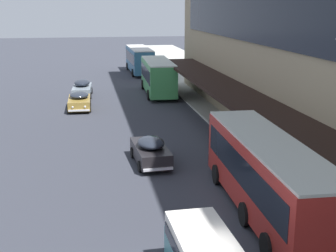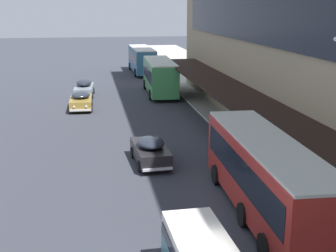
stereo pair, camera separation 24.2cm
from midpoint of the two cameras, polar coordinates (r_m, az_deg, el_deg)
name	(u,v)px [view 2 (the right image)]	position (r m, az deg, el deg)	size (l,w,h in m)	color
transit_bus_kerbside_front	(142,59)	(62.11, -3.09, 8.22)	(2.88, 10.12, 3.33)	#326891
transit_bus_kerbside_rear	(160,75)	(47.18, -0.85, 6.24)	(3.02, 9.41, 3.42)	#429954
transit_bus_kerbside_far	(266,173)	(20.34, 12.23, -5.67)	(2.96, 11.42, 3.36)	#B02A24
sedan_second_near	(150,150)	(26.67, -1.91, -3.00)	(2.03, 4.37, 1.59)	black
sedan_trailing_mid	(81,101)	(41.20, -10.41, 3.04)	(2.02, 4.25, 1.48)	olive
sedan_oncoming_front	(84,88)	(47.12, -10.05, 4.58)	(2.07, 4.89, 1.64)	gray
fire_hydrant	(235,130)	(32.32, 8.36, -0.52)	(0.20, 0.40, 0.70)	#B52713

